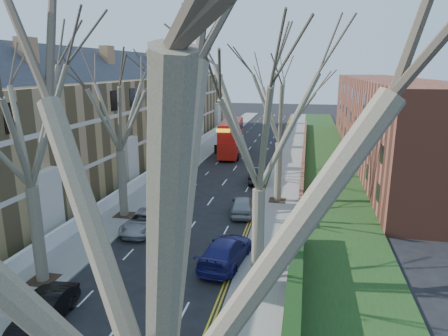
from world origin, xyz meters
The scene contains 18 objects.
pavement_left centered at (-6.00, 39.00, 0.06)m, with size 3.00×102.00×0.12m, color slate.
pavement_right centered at (6.00, 39.00, 0.06)m, with size 3.00×102.00×0.12m, color slate.
terrace_left centered at (-13.65, 31.00, 5.53)m, with size 9.70×78.00×13.60m.
flats_right centered at (17.46, 43.00, 4.98)m, with size 13.97×54.00×10.00m.
front_wall_left centered at (-7.65, 31.00, 0.62)m, with size 0.30×78.00×1.00m.
grass_verge_right centered at (10.50, 39.00, 0.15)m, with size 6.00×102.00×0.06m.
tree_left_mid centered at (-5.70, 6.00, 9.56)m, with size 10.50×10.50×14.71m.
tree_left_far centered at (-5.70, 16.00, 9.24)m, with size 10.15×10.15×14.22m.
tree_left_dist centered at (-5.70, 28.00, 9.56)m, with size 10.50×10.50×14.71m.
tree_right_near centered at (5.70, -6.00, 9.86)m, with size 10.85×10.85×15.20m.
tree_right_mid centered at (5.70, 8.00, 9.56)m, with size 10.50×10.50×14.71m.
tree_right_far centered at (5.70, 22.00, 9.24)m, with size 10.15×10.15×14.22m.
double_decker_bus centered at (-1.86, 40.27, 2.16)m, with size 3.31×10.62×4.39m.
car_left_mid centered at (-3.26, 2.78, 0.68)m, with size 1.44×4.12×1.36m, color black.
car_left_far centered at (-3.17, 13.80, 0.66)m, with size 2.19×4.76×1.32m, color #949499.
car_right_near centered at (3.58, 10.14, 0.77)m, with size 2.17×5.33×1.55m, color navy.
car_right_mid centered at (3.20, 18.45, 0.73)m, with size 1.73×4.30×1.46m, color gray.
car_right_far centered at (3.22, 27.87, 0.77)m, with size 1.63×4.68×1.54m, color black.
Camera 1 is at (7.88, -11.05, 11.29)m, focal length 32.00 mm.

